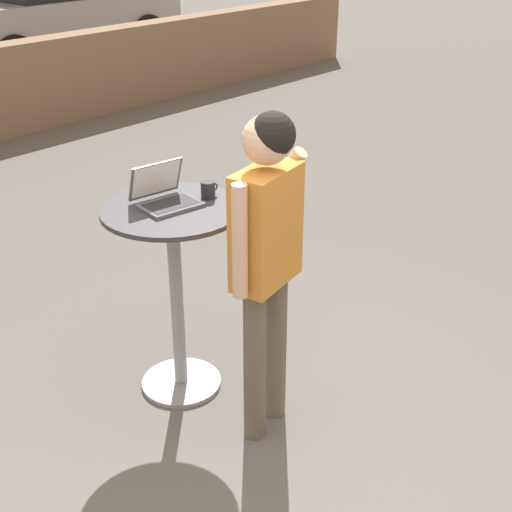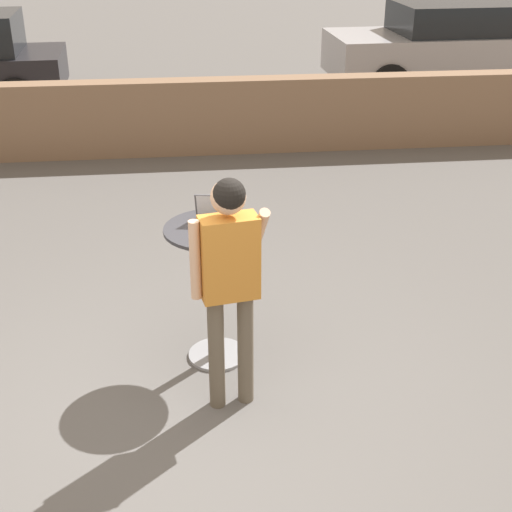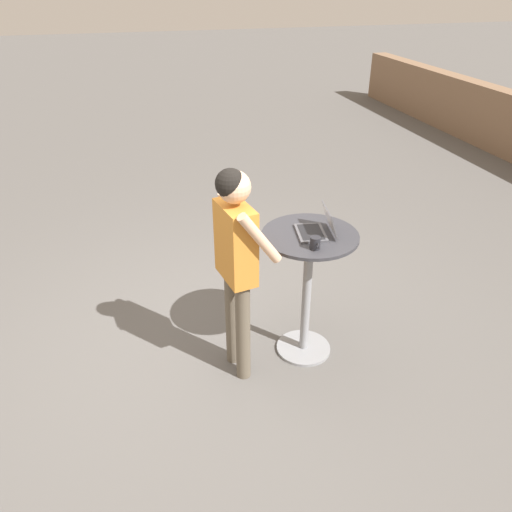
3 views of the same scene
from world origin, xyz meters
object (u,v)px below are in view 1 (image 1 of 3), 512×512
object	(u,v)px
cafe_table	(175,271)
laptop	(165,196)
parked_car_further_down	(53,11)
coffee_mug	(208,190)
standing_person	(266,242)

from	to	relation	value
cafe_table	laptop	bearing A→B (deg)	81.34
laptop	parked_car_further_down	bearing A→B (deg)	59.81
laptop	parked_car_further_down	size ratio (longest dim) A/B	0.08
cafe_table	laptop	world-z (taller)	laptop
cafe_table	coffee_mug	bearing A→B (deg)	-12.43
standing_person	cafe_table	bearing A→B (deg)	96.27
cafe_table	laptop	distance (m)	0.41
laptop	coffee_mug	size ratio (longest dim) A/B	3.10
cafe_table	parked_car_further_down	world-z (taller)	parked_car_further_down
standing_person	parked_car_further_down	distance (m)	10.02
cafe_table	parked_car_further_down	size ratio (longest dim) A/B	0.25
coffee_mug	laptop	bearing A→B (deg)	154.46
parked_car_further_down	standing_person	bearing A→B (deg)	-118.12
parked_car_further_down	cafe_table	bearing A→B (deg)	-120.08
coffee_mug	parked_car_further_down	world-z (taller)	parked_car_further_down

